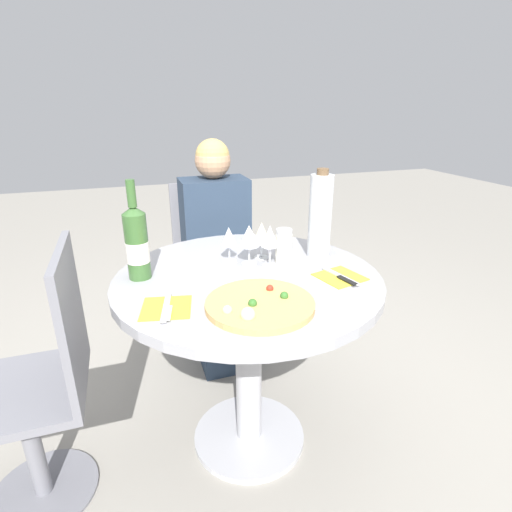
# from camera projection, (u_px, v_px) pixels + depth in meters

# --- Properties ---
(ground_plane) EXTENTS (12.00, 12.00, 0.00)m
(ground_plane) POSITION_uv_depth(u_px,v_px,m) (249.00, 437.00, 1.74)
(ground_plane) COLOR gray
(ground_plane) RESTS_ON ground
(dining_table) EXTENTS (0.98, 0.98, 0.77)m
(dining_table) POSITION_uv_depth(u_px,v_px,m) (248.00, 314.00, 1.52)
(dining_table) COLOR #B2B2B7
(dining_table) RESTS_ON ground_plane
(chair_behind_diner) EXTENTS (0.42, 0.42, 0.95)m
(chair_behind_diner) POSITION_uv_depth(u_px,v_px,m) (214.00, 268.00, 2.33)
(chair_behind_diner) COLOR slate
(chair_behind_diner) RESTS_ON ground_plane
(seated_diner) EXTENTS (0.35, 0.44, 1.20)m
(seated_diner) POSITION_uv_depth(u_px,v_px,m) (220.00, 266.00, 2.17)
(seated_diner) COLOR #28384C
(seated_diner) RESTS_ON ground_plane
(chair_empty_side) EXTENTS (0.42, 0.42, 0.95)m
(chair_empty_side) POSITION_uv_depth(u_px,v_px,m) (42.00, 388.00, 1.35)
(chair_empty_side) COLOR slate
(chair_empty_side) RESTS_ON ground_plane
(pizza_large) EXTENTS (0.34, 0.34, 0.05)m
(pizza_large) POSITION_uv_depth(u_px,v_px,m) (260.00, 304.00, 1.23)
(pizza_large) COLOR tan
(pizza_large) RESTS_ON dining_table
(wine_bottle) EXTENTS (0.08, 0.08, 0.35)m
(wine_bottle) POSITION_uv_depth(u_px,v_px,m) (137.00, 243.00, 1.40)
(wine_bottle) COLOR #38602D
(wine_bottle) RESTS_ON dining_table
(tall_carafe) EXTENTS (0.09, 0.09, 0.36)m
(tall_carafe) POSITION_uv_depth(u_px,v_px,m) (320.00, 216.00, 1.59)
(tall_carafe) COLOR silver
(tall_carafe) RESTS_ON dining_table
(sugar_shaker) EXTENTS (0.07, 0.07, 0.14)m
(sugar_shaker) POSITION_uv_depth(u_px,v_px,m) (284.00, 246.00, 1.56)
(sugar_shaker) COLOR silver
(sugar_shaker) RESTS_ON dining_table
(wine_glass_back_right) EXTENTS (0.08, 0.08, 0.15)m
(wine_glass_back_right) POSITION_uv_depth(u_px,v_px,m) (262.00, 233.00, 1.59)
(wine_glass_back_right) COLOR silver
(wine_glass_back_right) RESTS_ON dining_table
(wine_glass_center) EXTENTS (0.08, 0.08, 0.16)m
(wine_glass_center) POSITION_uv_depth(u_px,v_px,m) (249.00, 236.00, 1.53)
(wine_glass_center) COLOR silver
(wine_glass_center) RESTS_ON dining_table
(wine_glass_back_left) EXTENTS (0.07, 0.07, 0.14)m
(wine_glass_back_left) POSITION_uv_depth(u_px,v_px,m) (229.00, 237.00, 1.55)
(wine_glass_back_left) COLOR silver
(wine_glass_back_left) RESTS_ON dining_table
(wine_glass_front_right) EXTENTS (0.07, 0.07, 0.16)m
(wine_glass_front_right) POSITION_uv_depth(u_px,v_px,m) (270.00, 237.00, 1.50)
(wine_glass_front_right) COLOR silver
(wine_glass_front_right) RESTS_ON dining_table
(place_setting_left) EXTENTS (0.18, 0.19, 0.01)m
(place_setting_left) POSITION_uv_depth(u_px,v_px,m) (166.00, 308.00, 1.22)
(place_setting_left) COLOR yellow
(place_setting_left) RESTS_ON dining_table
(place_setting_right) EXTENTS (0.18, 0.19, 0.01)m
(place_setting_right) POSITION_uv_depth(u_px,v_px,m) (340.00, 277.00, 1.44)
(place_setting_right) COLOR yellow
(place_setting_right) RESTS_ON dining_table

